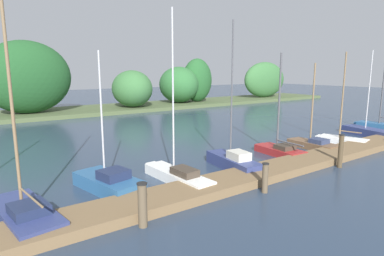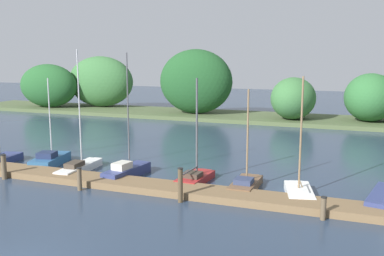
% 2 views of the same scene
% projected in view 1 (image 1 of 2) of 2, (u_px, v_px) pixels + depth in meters
% --- Properties ---
extents(dock_pier, '(30.73, 1.80, 0.35)m').
position_uv_depth(dock_pier, '(287.00, 166.00, 15.14)').
color(dock_pier, brown).
rests_on(dock_pier, ground).
extents(far_shore, '(74.37, 8.04, 7.52)m').
position_uv_depth(far_shore, '(58.00, 88.00, 33.63)').
color(far_shore, '#4C5B38').
rests_on(far_shore, ground).
extents(sailboat_1, '(1.82, 3.95, 7.96)m').
position_uv_depth(sailboat_1, '(24.00, 210.00, 9.95)').
color(sailboat_1, navy).
rests_on(sailboat_1, ground).
extents(sailboat_2, '(1.98, 3.54, 5.38)m').
position_uv_depth(sailboat_2, '(107.00, 181.00, 12.65)').
color(sailboat_2, '#285684').
rests_on(sailboat_2, ground).
extents(sailboat_3, '(1.17, 4.15, 7.08)m').
position_uv_depth(sailboat_3, '(176.00, 174.00, 13.57)').
color(sailboat_3, white).
rests_on(sailboat_3, ground).
extents(sailboat_4, '(1.40, 3.69, 6.89)m').
position_uv_depth(sailboat_4, '(232.00, 161.00, 15.36)').
color(sailboat_4, navy).
rests_on(sailboat_4, ground).
extents(sailboat_5, '(1.37, 3.24, 5.57)m').
position_uv_depth(sailboat_5, '(279.00, 149.00, 17.93)').
color(sailboat_5, maroon).
rests_on(sailboat_5, ground).
extents(sailboat_6, '(1.18, 3.21, 5.07)m').
position_uv_depth(sailboat_6, '(312.00, 143.00, 19.38)').
color(sailboat_6, brown).
rests_on(sailboat_6, ground).
extents(sailboat_7, '(1.83, 3.21, 5.77)m').
position_uv_depth(sailboat_7, '(341.00, 139.00, 20.70)').
color(sailboat_7, white).
rests_on(sailboat_7, ground).
extents(sailboat_8, '(1.91, 3.94, 6.04)m').
position_uv_depth(sailboat_8, '(366.00, 131.00, 23.14)').
color(sailboat_8, navy).
rests_on(sailboat_8, ground).
extents(sailboat_9, '(1.55, 3.88, 6.47)m').
position_uv_depth(sailboat_9, '(380.00, 126.00, 24.94)').
color(sailboat_9, '#285684').
rests_on(sailboat_9, ground).
extents(mooring_piling_1, '(0.32, 0.32, 1.38)m').
position_uv_depth(mooring_piling_1, '(143.00, 205.00, 9.57)').
color(mooring_piling_1, brown).
rests_on(mooring_piling_1, ground).
extents(mooring_piling_2, '(0.26, 0.26, 1.17)m').
position_uv_depth(mooring_piling_2, '(265.00, 178.00, 12.29)').
color(mooring_piling_2, brown).
rests_on(mooring_piling_2, ground).
extents(mooring_piling_3, '(0.26, 0.26, 1.63)m').
position_uv_depth(mooring_piling_3, '(341.00, 151.00, 15.45)').
color(mooring_piling_3, '#4C3D28').
rests_on(mooring_piling_3, ground).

